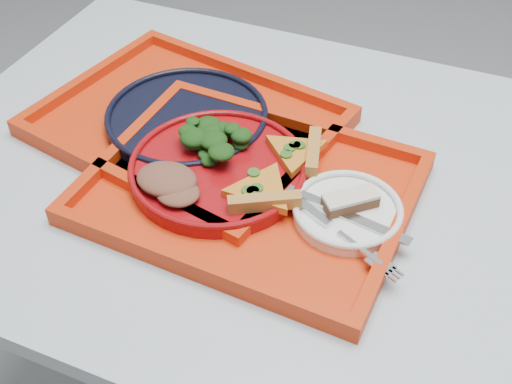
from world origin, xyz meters
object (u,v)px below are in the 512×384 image
tray_main (250,192)px  dessert_bar (350,201)px  tray_far (188,126)px  navy_plate (187,119)px  dinner_plate (218,170)px

tray_main → dessert_bar: size_ratio=5.90×
tray_far → navy_plate: bearing=101.4°
tray_far → dessert_bar: (0.30, -0.10, 0.03)m
tray_far → navy_plate: size_ratio=1.73×
dinner_plate → dessert_bar: (0.20, -0.00, 0.02)m
tray_far → dessert_bar: bearing=-6.8°
navy_plate → tray_far: bearing=-90.0°
tray_main → dessert_bar: (0.15, 0.01, 0.03)m
dinner_plate → navy_plate: dinner_plate is taller
tray_far → dinner_plate: (0.10, -0.10, 0.02)m
tray_main → navy_plate: size_ratio=1.73×
tray_main → navy_plate: navy_plate is taller
tray_far → dessert_bar: dessert_bar is taller
tray_far → tray_main: bearing=-22.9°
tray_main → tray_far: 0.19m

